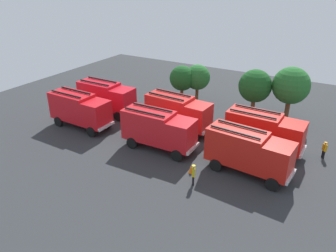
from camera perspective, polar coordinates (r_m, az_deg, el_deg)
The scene contains 19 objects.
ground_plane at distance 33.56m, azimuth 0.00°, elevation -2.16°, with size 55.69×55.69×0.00m, color #2D3033.
fire_truck_0 at distance 36.46m, azimuth -15.13°, elevation 2.95°, with size 7.25×2.88×3.88m.
fire_truck_1 at distance 30.76m, azimuth -1.70°, elevation -0.37°, with size 7.25×2.87×3.88m.
fire_truck_2 at distance 27.79m, azimuth 13.82°, elevation -4.15°, with size 7.37×3.20×3.88m.
fire_truck_3 at distance 39.58m, azimuth -10.72°, elevation 5.16°, with size 7.20×2.76×3.88m.
fire_truck_4 at distance 34.53m, azimuth 1.73°, elevation 2.59°, with size 7.33×3.09×3.88m.
fire_truck_5 at distance 31.63m, azimuth 16.40°, elevation -0.71°, with size 7.25×2.87×3.88m.
firefighter_0 at distance 30.81m, azimuth 10.96°, elevation -3.19°, with size 0.47×0.36×1.80m.
firefighter_1 at distance 34.75m, azimuth -6.25°, elevation 0.53°, with size 0.48×0.44×1.79m.
firefighter_2 at distance 32.96m, azimuth 25.59°, elevation -3.67°, with size 0.44×0.48×1.60m.
firefighter_3 at distance 26.17m, azimuth 4.45°, elevation -8.32°, with size 0.41×0.48×1.79m.
firefighter_4 at distance 30.70m, azimuth 13.38°, elevation -3.75°, with size 0.47×0.46×1.65m.
tree_0 at distance 41.69m, azimuth 2.47°, elevation 8.30°, with size 3.18×3.18×4.93m.
tree_1 at distance 42.12m, azimuth 5.17°, elevation 8.44°, with size 3.20×3.20×4.97m.
tree_2 at distance 38.17m, azimuth 14.93°, elevation 6.73°, with size 3.72×3.72×5.76m.
tree_3 at distance 38.26m, azimuth 20.65°, elevation 6.58°, with size 4.07×4.07×6.31m.
traffic_cone_0 at distance 35.84m, azimuth 8.26°, elevation 0.07°, with size 0.50×0.50×0.72m, color #F2600C.
traffic_cone_1 at distance 30.14m, azimuth 17.21°, elevation -6.16°, with size 0.44×0.44×0.63m, color #F2600C.
traffic_cone_2 at distance 27.98m, azimuth 4.12°, elevation -7.46°, with size 0.51×0.51×0.73m, color #F2600C.
Camera 1 is at (15.11, -25.68, 15.45)m, focal length 34.98 mm.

